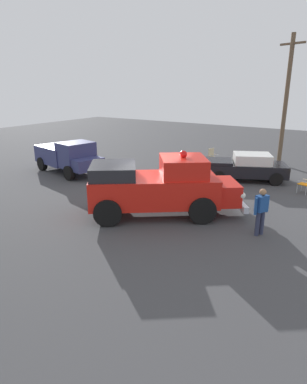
{
  "coord_description": "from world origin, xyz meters",
  "views": [
    {
      "loc": [
        -7.23,
        11.07,
        5.0
      ],
      "look_at": [
        -0.43,
        0.58,
        0.95
      ],
      "focal_mm": 31.27,
      "sensor_mm": 36.0,
      "label": 1
    }
  ],
  "objects": [
    {
      "name": "ground_plane",
      "position": [
        0.0,
        0.0,
        0.0
      ],
      "size": [
        60.0,
        60.0,
        0.0
      ],
      "primitive_type": "plane",
      "color": "#424244"
    },
    {
      "name": "lawn_chair_spare",
      "position": [
        1.2,
        -8.99,
        0.59
      ],
      "size": [
        0.64,
        0.64,
        1.02
      ],
      "color": "#B7BABF",
      "rests_on": "ground"
    },
    {
      "name": "utility_pole",
      "position": [
        -2.49,
        -11.28,
        4.08
      ],
      "size": [
        1.59,
        0.82,
        7.87
      ],
      "color": "brown",
      "rests_on": "ground"
    },
    {
      "name": "vintage_fire_truck",
      "position": [
        -0.62,
        0.44,
        1.2
      ],
      "size": [
        6.06,
        5.3,
        2.59
      ],
      "color": "black",
      "rests_on": "ground"
    },
    {
      "name": "classic_hot_rod",
      "position": [
        -1.82,
        -6.38,
        0.75
      ],
      "size": [
        4.73,
        3.52,
        1.46
      ],
      "color": "black",
      "rests_on": "ground"
    },
    {
      "name": "lawn_chair_near_truck",
      "position": [
        1.84,
        -5.44,
        0.59
      ],
      "size": [
        0.67,
        0.67,
        1.02
      ],
      "color": "#B7BABF",
      "rests_on": "ground"
    },
    {
      "name": "lawn_chair_by_car",
      "position": [
        -5.09,
        -5.63,
        0.59
      ],
      "size": [
        0.62,
        0.62,
        1.02
      ],
      "color": "#B7BABF",
      "rests_on": "ground"
    },
    {
      "name": "parked_pickup",
      "position": [
        7.42,
        -2.36,
        0.99
      ],
      "size": [
        5.08,
        2.85,
        1.9
      ],
      "color": "black",
      "rests_on": "ground"
    },
    {
      "name": "spectator_seated",
      "position": [
        1.73,
        -5.51,
        0.7
      ],
      "size": [
        0.65,
        0.59,
        1.29
      ],
      "color": "#383842",
      "rests_on": "ground"
    },
    {
      "name": "spectator_standing",
      "position": [
        -4.53,
        0.16,
        0.96
      ],
      "size": [
        0.42,
        0.62,
        1.68
      ],
      "color": "#2D334C",
      "rests_on": "ground"
    }
  ]
}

